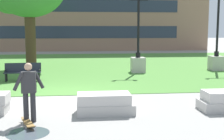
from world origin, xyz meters
TOP-DOWN VIEW (x-y plane):
  - ground_plane at (0.00, 0.00)m, footprint 140.00×140.00m
  - grass_lawn at (0.00, 10.00)m, footprint 40.00×20.00m
  - concrete_block_left at (1.18, -2.72)m, footprint 1.80×0.90m
  - person_skateboarder at (-1.03, -3.42)m, footprint 0.85×0.35m
  - skateboard at (-1.02, -3.79)m, footprint 0.54×1.03m
  - puddle at (-0.94, -4.41)m, footprint 1.10×1.10m
  - park_bench_far_left at (-2.44, 3.70)m, footprint 1.82×0.60m
  - lamp_post_center at (3.93, 6.11)m, footprint 1.32×0.80m
  - lamp_post_left at (9.03, 6.51)m, footprint 1.32×0.80m

SIDE VIEW (x-z plane):
  - ground_plane at x=0.00m, z-range 0.00..0.00m
  - puddle at x=-0.94m, z-range 0.00..0.01m
  - grass_lawn at x=0.00m, z-range 0.00..0.02m
  - skateboard at x=-1.02m, z-range 0.02..0.15m
  - concrete_block_left at x=1.18m, z-range -0.01..0.63m
  - park_bench_far_left at x=-2.44m, z-range 0.09..0.99m
  - person_skateboarder at x=-1.03m, z-range 0.11..1.82m
  - lamp_post_center at x=3.93m, z-range -1.40..3.40m
  - lamp_post_left at x=9.03m, z-range -1.56..3.73m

